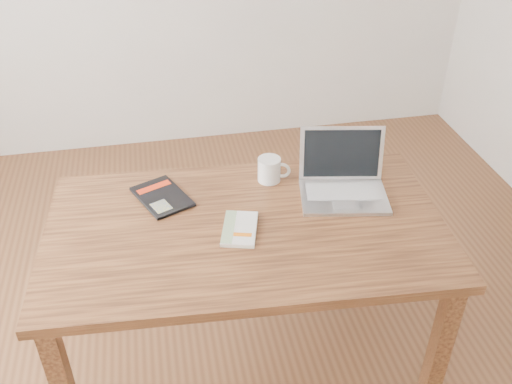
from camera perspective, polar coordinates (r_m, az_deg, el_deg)
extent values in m
plane|color=#55331D|center=(2.65, -3.25, -15.92)|extent=(4.00, 4.00, 0.00)
cube|color=#512E18|center=(2.12, -1.02, -3.73)|extent=(1.52, 0.93, 0.04)
cube|color=#512E18|center=(2.29, 17.77, -15.10)|extent=(0.07, 0.07, 0.71)
cube|color=#512E18|center=(2.67, -16.43, -6.32)|extent=(0.07, 0.07, 0.71)
cube|color=#512E18|center=(2.76, 12.21, -4.02)|extent=(0.07, 0.07, 0.71)
cube|color=beige|center=(2.07, -1.64, -3.72)|extent=(0.17, 0.22, 0.01)
cube|color=white|center=(2.07, -1.64, -3.70)|extent=(0.17, 0.22, 0.02)
cube|color=gray|center=(2.07, -2.74, -3.46)|extent=(0.09, 0.20, 0.00)
cube|color=orange|center=(2.03, -1.35, -4.28)|extent=(0.07, 0.04, 0.00)
cube|color=black|center=(2.27, -9.38, -0.46)|extent=(0.25, 0.29, 0.01)
cube|color=red|center=(2.32, -10.18, 0.48)|extent=(0.14, 0.09, 0.00)
cube|color=gray|center=(2.21, -9.47, -1.42)|extent=(0.09, 0.09, 0.00)
cube|color=silver|center=(2.26, 8.77, -0.49)|extent=(0.37, 0.29, 0.02)
cube|color=silver|center=(2.28, 8.69, 0.09)|extent=(0.31, 0.17, 0.00)
cube|color=#BCBCC1|center=(2.20, 9.04, -1.37)|extent=(0.11, 0.07, 0.00)
cube|color=silver|center=(2.31, 8.55, 3.86)|extent=(0.34, 0.11, 0.22)
cube|color=black|center=(2.31, 8.57, 3.82)|extent=(0.30, 0.09, 0.19)
cylinder|color=white|center=(2.32, 1.33, 2.27)|extent=(0.09, 0.09, 0.10)
cylinder|color=black|center=(2.30, 1.34, 3.24)|extent=(0.08, 0.08, 0.01)
torus|color=white|center=(2.32, 2.63, 2.18)|extent=(0.07, 0.03, 0.07)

